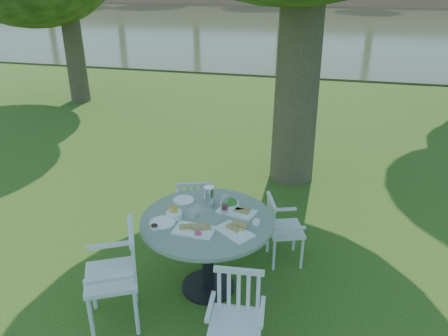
% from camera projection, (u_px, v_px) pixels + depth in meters
% --- Properties ---
extents(ground, '(140.00, 140.00, 0.00)m').
position_uv_depth(ground, '(220.00, 234.00, 5.64)').
color(ground, '#1D3B0C').
rests_on(ground, ground).
extents(table, '(1.33, 1.33, 0.86)m').
position_uv_depth(table, '(207.00, 234.00, 4.41)').
color(table, black).
rests_on(table, ground).
extents(chair_ne, '(0.50, 0.51, 0.81)m').
position_uv_depth(chair_ne, '(279.00, 225.00, 4.94)').
color(chair_ne, silver).
rests_on(chair_ne, ground).
extents(chair_nw, '(0.53, 0.51, 0.85)m').
position_uv_depth(chair_nw, '(195.00, 205.00, 5.30)').
color(chair_nw, silver).
rests_on(chair_nw, ground).
extents(chair_sw, '(0.66, 0.67, 1.01)m').
position_uv_depth(chair_sw, '(121.00, 269.00, 4.03)').
color(chair_sw, silver).
rests_on(chair_sw, ground).
extents(chair_se, '(0.46, 0.44, 0.85)m').
position_uv_depth(chair_se, '(237.00, 310.00, 3.69)').
color(chair_se, silver).
rests_on(chair_se, ground).
extents(tableware, '(1.06, 0.78, 0.22)m').
position_uv_depth(tableware, '(209.00, 211.00, 4.38)').
color(tableware, white).
rests_on(tableware, table).
extents(river, '(100.00, 28.00, 0.12)m').
position_uv_depth(river, '(313.00, 26.00, 25.98)').
color(river, '#333922').
rests_on(river, ground).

